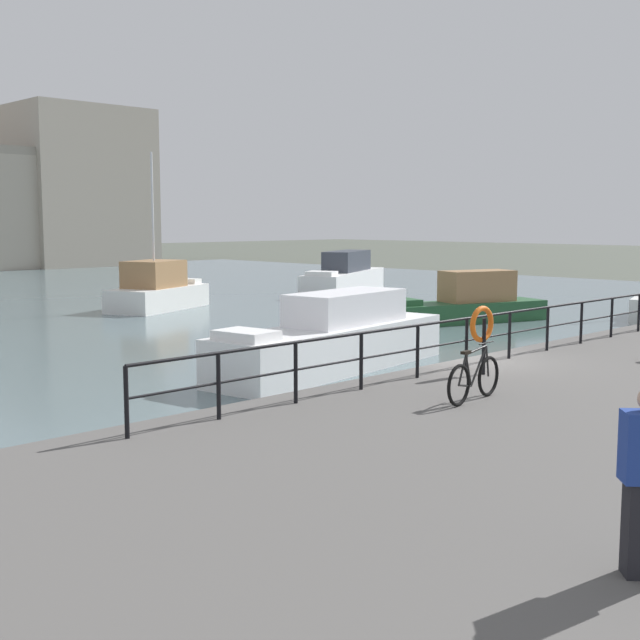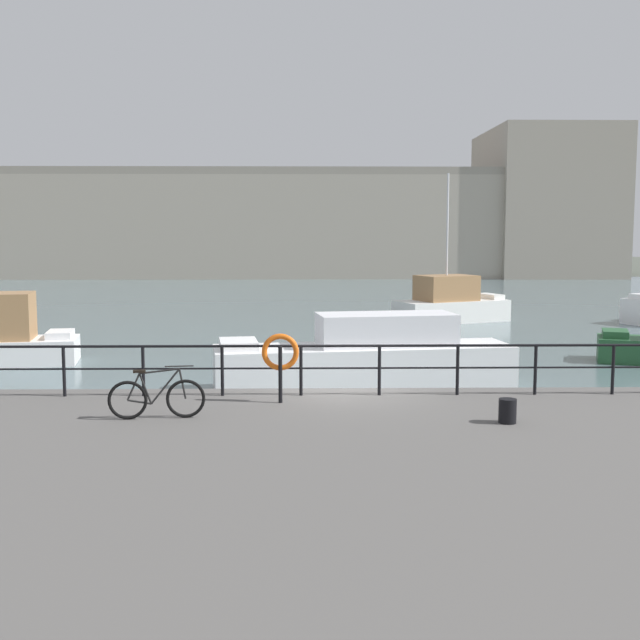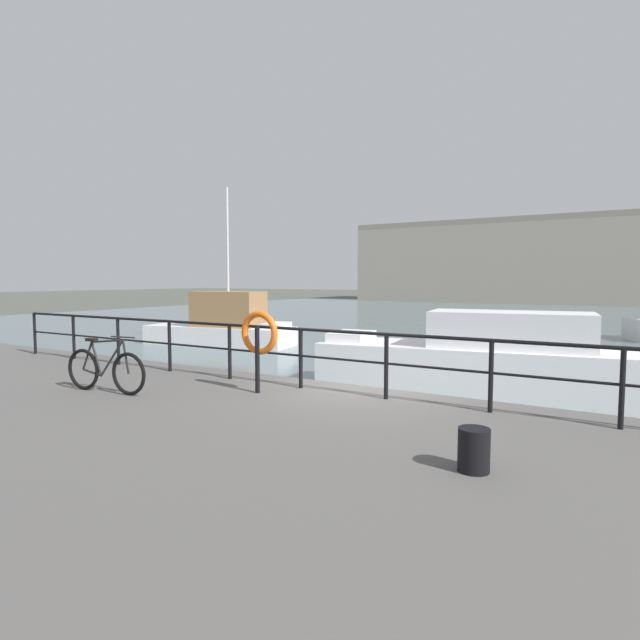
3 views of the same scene
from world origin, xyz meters
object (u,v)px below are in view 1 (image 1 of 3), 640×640
Objects in this scene: moored_harbor_tender at (345,277)px; moored_cabin_cruiser at (334,340)px; moored_red_daysailer at (157,290)px; life_ring_stand at (482,327)px; parked_bicycle at (474,379)px; moored_white_yacht at (469,303)px.

moored_cabin_cruiser is at bearing 16.70° from moored_harbor_tender.
moored_red_daysailer is at bearing -25.33° from moored_harbor_tender.
life_ring_stand reaches higher than moored_cabin_cruiser.
moored_cabin_cruiser is 6.86m from life_ring_stand.
parked_bicycle is at bearing 21.16° from moored_harbor_tender.
moored_red_daysailer reaches higher than moored_harbor_tender.
moored_harbor_tender is 25.07m from moored_cabin_cruiser.
life_ring_stand is at bearing -131.57° from moored_red_daysailer.
moored_cabin_cruiser is at bearing 53.68° from parked_bicycle.
life_ring_stand reaches higher than moored_harbor_tender.
moored_harbor_tender is 14.75m from moored_white_yacht.
moored_red_daysailer is at bearing -116.09° from moored_cabin_cruiser.
moored_harbor_tender reaches higher than parked_bicycle.
moored_white_yacht is 5.14× the size of life_ring_stand.
moored_cabin_cruiser is at bearing -131.17° from moored_red_daysailer.
moored_red_daysailer reaches higher than moored_cabin_cruiser.
moored_red_daysailer is at bearing 61.73° from parked_bicycle.
parked_bicycle is 1.26× the size of life_ring_stand.
parked_bicycle is at bearing 54.02° from moored_white_yacht.
moored_white_yacht is 0.99× the size of moored_red_daysailer.
parked_bicycle is at bearing -135.22° from moored_red_daysailer.
moored_harbor_tender is 33.74m from parked_bicycle.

